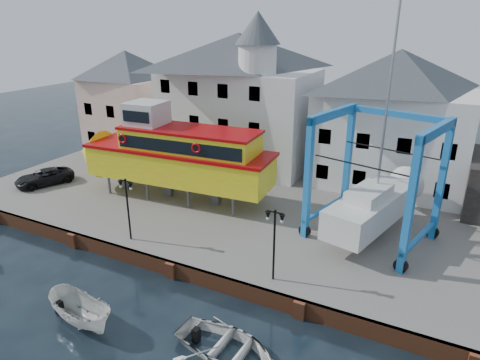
% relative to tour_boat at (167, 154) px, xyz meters
% --- Properties ---
extents(ground, '(140.00, 140.00, 0.00)m').
position_rel_tour_boat_xyz_m(ground, '(6.04, -8.29, -4.52)').
color(ground, black).
rests_on(ground, ground).
extents(hardstanding, '(44.00, 22.00, 1.00)m').
position_rel_tour_boat_xyz_m(hardstanding, '(6.04, 2.71, -4.02)').
color(hardstanding, '#5F5C59').
rests_on(hardstanding, ground).
extents(quay_wall, '(44.00, 0.47, 1.00)m').
position_rel_tour_boat_xyz_m(quay_wall, '(6.04, -8.18, -4.02)').
color(quay_wall, brown).
rests_on(quay_wall, ground).
extents(building_pink, '(8.00, 7.00, 10.30)m').
position_rel_tour_boat_xyz_m(building_pink, '(-11.96, 9.71, 1.63)').
color(building_pink, '#D7AD96').
rests_on(building_pink, hardstanding).
extents(building_white_main, '(14.00, 8.30, 14.00)m').
position_rel_tour_boat_xyz_m(building_white_main, '(1.17, 10.11, 2.82)').
color(building_white_main, silver).
rests_on(building_white_main, hardstanding).
extents(building_white_right, '(12.00, 8.00, 11.20)m').
position_rel_tour_boat_xyz_m(building_white_right, '(15.04, 10.71, 2.08)').
color(building_white_right, silver).
rests_on(building_white_right, hardstanding).
extents(lamp_post_left, '(1.12, 0.32, 4.20)m').
position_rel_tour_boat_xyz_m(lamp_post_left, '(2.04, -7.09, -0.35)').
color(lamp_post_left, black).
rests_on(lamp_post_left, hardstanding).
extents(lamp_post_right, '(1.12, 0.32, 4.20)m').
position_rel_tour_boat_xyz_m(lamp_post_right, '(12.04, -7.09, -0.35)').
color(lamp_post_right, black).
rests_on(lamp_post_right, hardstanding).
extents(tour_boat, '(17.39, 5.26, 7.47)m').
position_rel_tour_boat_xyz_m(tour_boat, '(0.00, 0.00, 0.00)').
color(tour_boat, '#59595E').
rests_on(tour_boat, hardstanding).
extents(travel_lift, '(8.31, 10.51, 15.39)m').
position_rel_tour_boat_xyz_m(travel_lift, '(15.92, 1.08, -0.96)').
color(travel_lift, '#195AA3').
rests_on(travel_lift, hardstanding).
extents(van, '(3.88, 5.18, 1.31)m').
position_rel_tour_boat_xyz_m(van, '(-11.05, -2.81, -2.87)').
color(van, black).
rests_on(van, hardstanding).
extents(motorboat_a, '(4.68, 2.44, 1.72)m').
position_rel_tour_boat_xyz_m(motorboat_a, '(4.45, -13.70, -4.52)').
color(motorboat_a, silver).
rests_on(motorboat_a, ground).
extents(motorboat_b, '(5.21, 3.85, 1.04)m').
position_rel_tour_boat_xyz_m(motorboat_b, '(11.86, -12.18, -4.52)').
color(motorboat_b, silver).
rests_on(motorboat_b, ground).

